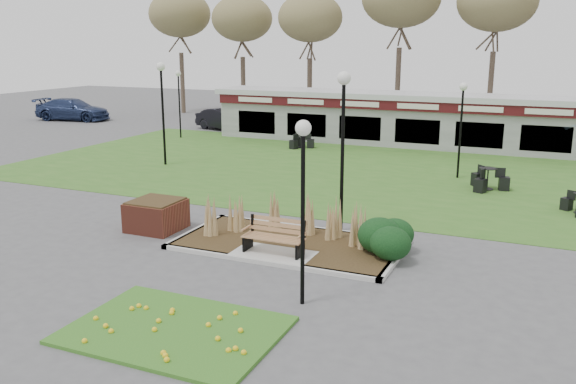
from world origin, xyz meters
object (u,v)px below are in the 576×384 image
at_px(lamp_post_near_right, 343,116).
at_px(car_blue, 73,109).
at_px(park_bench, 275,236).
at_px(brick_planter, 156,215).
at_px(food_pavilion, 423,119).
at_px(lamp_post_far_left, 179,89).
at_px(lamp_post_near_left, 303,172).
at_px(car_silver, 242,114).
at_px(bistro_set_b, 301,143).
at_px(bistro_set_c, 487,182).
at_px(lamp_post_far_right, 462,109).
at_px(car_black, 225,119).
at_px(lamp_post_mid_left, 162,91).

distance_m(lamp_post_near_right, car_blue, 32.36).
bearing_deg(park_bench, brick_planter, 170.31).
distance_m(food_pavilion, lamp_post_far_left, 14.38).
relative_size(lamp_post_near_left, car_silver, 1.05).
height_order(brick_planter, car_blue, car_blue).
relative_size(brick_planter, lamp_post_near_left, 0.36).
bearing_deg(bistro_set_b, lamp_post_far_left, 177.12).
distance_m(brick_planter, bistro_set_c, 13.03).
xyz_separation_m(food_pavilion, lamp_post_near_right, (0.89, -16.76, 2.07)).
height_order(lamp_post_far_right, lamp_post_far_left, lamp_post_far_right).
xyz_separation_m(food_pavilion, car_blue, (-26.00, 1.04, -0.68)).
bearing_deg(bistro_set_c, lamp_post_far_right, 128.75).
xyz_separation_m(lamp_post_far_right, car_black, (-16.25, 8.74, -2.24)).
height_order(lamp_post_near_left, car_silver, lamp_post_near_left).
bearing_deg(lamp_post_far_left, car_silver, 88.02).
height_order(car_silver, car_blue, car_blue).
bearing_deg(car_silver, lamp_post_far_right, -140.27).
relative_size(food_pavilion, bistro_set_c, 15.44).
bearing_deg(park_bench, lamp_post_far_right, 75.57).
relative_size(lamp_post_far_right, bistro_set_c, 2.54).
bearing_deg(lamp_post_near_right, food_pavilion, 93.04).
relative_size(brick_planter, lamp_post_far_right, 0.37).
bearing_deg(food_pavilion, lamp_post_near_left, -85.26).
relative_size(food_pavilion, car_blue, 4.47).
height_order(park_bench, lamp_post_near_right, lamp_post_near_right).
relative_size(park_bench, lamp_post_far_right, 0.42).
relative_size(lamp_post_far_right, car_black, 0.94).
bearing_deg(car_black, bistro_set_b, -103.68).
distance_m(park_bench, food_pavilion, 19.73).
xyz_separation_m(food_pavilion, car_silver, (-13.74, 4.48, -0.81)).
xyz_separation_m(park_bench, car_silver, (-13.74, 24.19, 0.08)).
distance_m(lamp_post_mid_left, lamp_post_far_right, 13.42).
distance_m(food_pavilion, lamp_post_near_right, 16.91).
bearing_deg(car_blue, lamp_post_mid_left, -134.96).
height_order(lamp_post_far_left, bistro_set_c, lamp_post_far_left).
bearing_deg(park_bench, lamp_post_far_left, 129.89).
relative_size(lamp_post_near_left, bistro_set_b, 2.88).
relative_size(lamp_post_near_right, car_silver, 1.24).
bearing_deg(car_silver, brick_planter, -172.65).
relative_size(lamp_post_near_right, car_black, 1.13).
bearing_deg(lamp_post_mid_left, lamp_post_near_right, -30.59).
relative_size(bistro_set_c, car_black, 0.37).
height_order(park_bench, car_silver, car_silver).
bearing_deg(lamp_post_mid_left, car_silver, 103.99).
bearing_deg(brick_planter, lamp_post_near_left, -27.89).
bearing_deg(brick_planter, lamp_post_near_right, 22.58).
bearing_deg(lamp_post_far_right, car_black, 151.73).
bearing_deg(lamp_post_near_left, food_pavilion, 94.74).
distance_m(lamp_post_near_right, lamp_post_mid_left, 12.73).
height_order(bistro_set_b, car_silver, car_silver).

